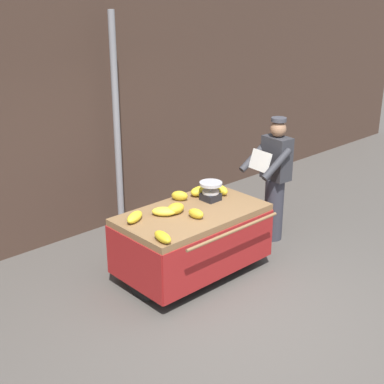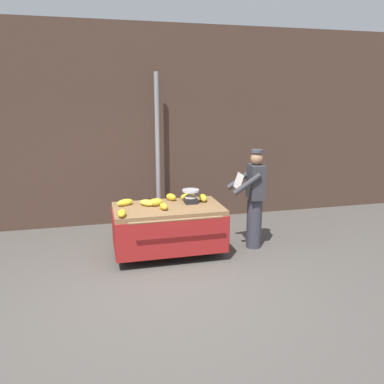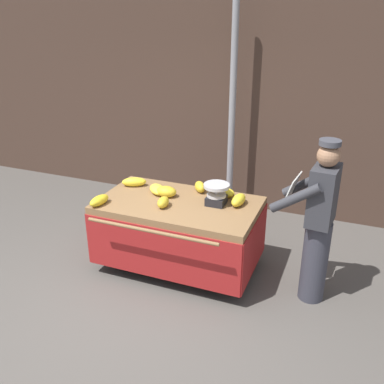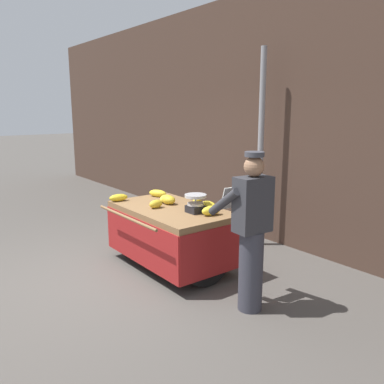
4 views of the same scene
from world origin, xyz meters
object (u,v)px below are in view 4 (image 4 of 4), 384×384
object	(u,v)px
banana_bunch_2	(208,206)
banana_bunch_6	(166,198)
banana_cart	(171,224)
vendor_person	(251,231)
banana_bunch_0	(158,193)
banana_bunch_7	(119,198)
weighing_scale	(196,203)
banana_bunch_3	(156,204)
banana_bunch_1	(211,211)
banana_bunch_5	(197,201)
banana_bunch_4	(168,200)
street_pole	(261,150)

from	to	relation	value
banana_bunch_2	banana_bunch_6	bearing A→B (deg)	-166.59
banana_cart	vendor_person	bearing A→B (deg)	-0.45
banana_bunch_0	banana_bunch_7	size ratio (longest dim) A/B	1.06
weighing_scale	banana_bunch_3	world-z (taller)	weighing_scale
banana_bunch_0	vendor_person	size ratio (longest dim) A/B	0.17
banana_bunch_0	banana_bunch_2	xyz separation A→B (m)	(1.09, 0.08, 0.01)
banana_bunch_1	banana_bunch_3	size ratio (longest dim) A/B	1.29
banana_bunch_2	banana_bunch_5	world-z (taller)	banana_bunch_5
weighing_scale	banana_bunch_6	size ratio (longest dim) A/B	0.99
banana_bunch_3	banana_bunch_4	xyz separation A→B (m)	(-0.08, 0.26, 0.01)
banana_bunch_2	banana_bunch_5	xyz separation A→B (m)	(-0.30, 0.05, 0.00)
weighing_scale	banana_bunch_1	size ratio (longest dim) A/B	1.07
banana_bunch_3	vendor_person	size ratio (longest dim) A/B	0.12
street_pole	banana_bunch_7	xyz separation A→B (m)	(-0.87, -1.99, -0.63)
banana_cart	banana_bunch_2	size ratio (longest dim) A/B	6.61
street_pole	banana_bunch_0	size ratio (longest dim) A/B	10.55
banana_cart	banana_bunch_3	bearing A→B (deg)	-120.05
banana_bunch_2	street_pole	bearing A→B (deg)	103.54
banana_bunch_0	banana_bunch_3	distance (m)	0.70
banana_bunch_7	banana_bunch_2	bearing A→B (deg)	30.24
weighing_scale	banana_bunch_0	size ratio (longest dim) A/B	0.97
street_pole	banana_bunch_4	size ratio (longest dim) A/B	13.13
street_pole	banana_bunch_4	bearing A→B (deg)	-100.70
banana_bunch_4	weighing_scale	bearing A→B (deg)	1.74
banana_bunch_0	vendor_person	bearing A→B (deg)	-6.25
banana_bunch_3	banana_bunch_6	distance (m)	0.38
weighing_scale	banana_bunch_1	distance (m)	0.25
street_pole	banana_bunch_0	bearing A→B (deg)	-119.29
banana_cart	banana_bunch_7	xyz separation A→B (m)	(-0.77, -0.38, 0.28)
street_pole	banana_bunch_3	bearing A→B (deg)	-96.56
banana_bunch_3	banana_bunch_6	size ratio (longest dim) A/B	0.72
weighing_scale	banana_bunch_7	bearing A→B (deg)	-157.54
banana_bunch_2	banana_bunch_4	bearing A→B (deg)	-159.60
banana_bunch_1	banana_bunch_3	world-z (taller)	banana_bunch_1
street_pole	banana_bunch_2	size ratio (longest dim) A/B	11.29
banana_cart	banana_bunch_2	bearing A→B (deg)	36.54
banana_bunch_4	banana_bunch_5	distance (m)	0.41
street_pole	weighing_scale	bearing A→B (deg)	-78.68
vendor_person	weighing_scale	bearing A→B (deg)	173.95
vendor_person	banana_bunch_1	bearing A→B (deg)	168.20
banana_bunch_4	vendor_person	size ratio (longest dim) A/B	0.13
weighing_scale	street_pole	bearing A→B (deg)	101.32
vendor_person	banana_bunch_5	bearing A→B (deg)	164.96
banana_bunch_1	banana_bunch_3	distance (m)	0.81
banana_bunch_0	banana_bunch_4	world-z (taller)	banana_bunch_4
banana_bunch_3	banana_bunch_5	distance (m)	0.57
street_pole	banana_cart	xyz separation A→B (m)	(-0.10, -1.61, -0.90)
banana_bunch_4	banana_cart	bearing A→B (deg)	-25.06
banana_bunch_2	banana_bunch_7	distance (m)	1.37
street_pole	banana_cart	bearing A→B (deg)	-93.71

